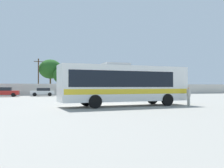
{
  "coord_description": "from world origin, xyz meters",
  "views": [
    {
      "loc": [
        -7.82,
        -20.8,
        1.67
      ],
      "look_at": [
        0.34,
        2.13,
        1.91
      ],
      "focal_mm": 40.22,
      "sensor_mm": 36.0,
      "label": 1
    }
  ],
  "objects_px": {
    "parked_car_second_white": "(43,92)",
    "roadside_tree_midright": "(64,75)",
    "roadside_tree_midleft": "(50,69)",
    "utility_pole_near": "(38,76)",
    "attendant_by_bus_door": "(189,95)",
    "parked_car_leftmost_red": "(5,92)",
    "coach_bus_white_yellow": "(124,83)",
    "roadside_tree_right": "(145,76)"
  },
  "relations": [
    {
      "from": "attendant_by_bus_door",
      "to": "roadside_tree_midleft",
      "type": "height_order",
      "value": "roadside_tree_midleft"
    },
    {
      "from": "parked_car_leftmost_red",
      "to": "roadside_tree_right",
      "type": "bearing_deg",
      "value": 18.26
    },
    {
      "from": "utility_pole_near",
      "to": "attendant_by_bus_door",
      "type": "bearing_deg",
      "value": -72.88
    },
    {
      "from": "parked_car_leftmost_red",
      "to": "roadside_tree_midright",
      "type": "height_order",
      "value": "roadside_tree_midright"
    },
    {
      "from": "parked_car_leftmost_red",
      "to": "roadside_tree_midleft",
      "type": "relative_size",
      "value": 0.61
    },
    {
      "from": "parked_car_second_white",
      "to": "parked_car_leftmost_red",
      "type": "bearing_deg",
      "value": -172.92
    },
    {
      "from": "coach_bus_white_yellow",
      "to": "utility_pole_near",
      "type": "distance_m",
      "value": 33.4
    },
    {
      "from": "parked_car_leftmost_red",
      "to": "utility_pole_near",
      "type": "distance_m",
      "value": 10.59
    },
    {
      "from": "roadside_tree_midright",
      "to": "roadside_tree_midleft",
      "type": "bearing_deg",
      "value": 140.65
    },
    {
      "from": "roadside_tree_midleft",
      "to": "roadside_tree_right",
      "type": "xyz_separation_m",
      "value": [
        22.34,
        0.65,
        -1.1
      ]
    },
    {
      "from": "attendant_by_bus_door",
      "to": "roadside_tree_right",
      "type": "bearing_deg",
      "value": 68.6
    },
    {
      "from": "coach_bus_white_yellow",
      "to": "roadside_tree_midright",
      "type": "bearing_deg",
      "value": 90.37
    },
    {
      "from": "utility_pole_near",
      "to": "roadside_tree_midleft",
      "type": "bearing_deg",
      "value": 23.67
    },
    {
      "from": "roadside_tree_midleft",
      "to": "roadside_tree_midright",
      "type": "distance_m",
      "value": 3.46
    },
    {
      "from": "roadside_tree_midleft",
      "to": "roadside_tree_right",
      "type": "distance_m",
      "value": 22.38
    },
    {
      "from": "coach_bus_white_yellow",
      "to": "roadside_tree_midleft",
      "type": "xyz_separation_m",
      "value": [
        -2.67,
        34.03,
        3.37
      ]
    },
    {
      "from": "coach_bus_white_yellow",
      "to": "utility_pole_near",
      "type": "bearing_deg",
      "value": 98.87
    },
    {
      "from": "utility_pole_near",
      "to": "roadside_tree_right",
      "type": "distance_m",
      "value": 24.87
    },
    {
      "from": "roadside_tree_right",
      "to": "utility_pole_near",
      "type": "bearing_deg",
      "value": -176.01
    },
    {
      "from": "attendant_by_bus_door",
      "to": "utility_pole_near",
      "type": "relative_size",
      "value": 0.23
    },
    {
      "from": "utility_pole_near",
      "to": "roadside_tree_right",
      "type": "bearing_deg",
      "value": 3.99
    },
    {
      "from": "coach_bus_white_yellow",
      "to": "attendant_by_bus_door",
      "type": "height_order",
      "value": "coach_bus_white_yellow"
    },
    {
      "from": "roadside_tree_midleft",
      "to": "attendant_by_bus_door",
      "type": "bearing_deg",
      "value": -77.09
    },
    {
      "from": "parked_car_second_white",
      "to": "attendant_by_bus_door",
      "type": "bearing_deg",
      "value": -69.0
    },
    {
      "from": "attendant_by_bus_door",
      "to": "roadside_tree_midleft",
      "type": "distance_m",
      "value": 36.75
    },
    {
      "from": "coach_bus_white_yellow",
      "to": "parked_car_second_white",
      "type": "bearing_deg",
      "value": 100.82
    },
    {
      "from": "attendant_by_bus_door",
      "to": "roadside_tree_midright",
      "type": "height_order",
      "value": "roadside_tree_midright"
    },
    {
      "from": "parked_car_leftmost_red",
      "to": "roadside_tree_right",
      "type": "distance_m",
      "value": 32.37
    },
    {
      "from": "utility_pole_near",
      "to": "roadside_tree_midleft",
      "type": "xyz_separation_m",
      "value": [
        2.47,
        1.08,
        1.48
      ]
    },
    {
      "from": "parked_car_leftmost_red",
      "to": "roadside_tree_right",
      "type": "height_order",
      "value": "roadside_tree_right"
    },
    {
      "from": "attendant_by_bus_door",
      "to": "parked_car_leftmost_red",
      "type": "bearing_deg",
      "value": 122.08
    },
    {
      "from": "attendant_by_bus_door",
      "to": "utility_pole_near",
      "type": "bearing_deg",
      "value": 107.12
    },
    {
      "from": "coach_bus_white_yellow",
      "to": "utility_pole_near",
      "type": "height_order",
      "value": "utility_pole_near"
    },
    {
      "from": "roadside_tree_midright",
      "to": "parked_car_second_white",
      "type": "bearing_deg",
      "value": -124.86
    },
    {
      "from": "parked_car_second_white",
      "to": "roadside_tree_right",
      "type": "relative_size",
      "value": 0.74
    },
    {
      "from": "attendant_by_bus_door",
      "to": "roadside_tree_midleft",
      "type": "bearing_deg",
      "value": 102.91
    },
    {
      "from": "parked_car_second_white",
      "to": "roadside_tree_midright",
      "type": "relative_size",
      "value": 0.72
    },
    {
      "from": "parked_car_leftmost_red",
      "to": "roadside_tree_midright",
      "type": "relative_size",
      "value": 0.77
    },
    {
      "from": "roadside_tree_midright",
      "to": "attendant_by_bus_door",
      "type": "bearing_deg",
      "value": -80.39
    },
    {
      "from": "attendant_by_bus_door",
      "to": "roadside_tree_right",
      "type": "distance_m",
      "value": 39.03
    },
    {
      "from": "roadside_tree_midleft",
      "to": "roadside_tree_midright",
      "type": "relative_size",
      "value": 1.26
    },
    {
      "from": "utility_pole_near",
      "to": "roadside_tree_midright",
      "type": "distance_m",
      "value": 5.03
    }
  ]
}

